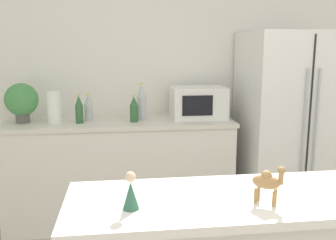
# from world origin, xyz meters

# --- Properties ---
(wall_back) EXTENTS (8.00, 0.06, 2.55)m
(wall_back) POSITION_xyz_m (0.00, 2.73, 1.27)
(wall_back) COLOR white
(wall_back) RESTS_ON ground_plane
(back_counter) EXTENTS (1.99, 0.63, 0.93)m
(back_counter) POSITION_xyz_m (-0.54, 2.40, 0.47)
(back_counter) COLOR silver
(back_counter) RESTS_ON ground_plane
(refrigerator) EXTENTS (0.83, 0.77, 1.69)m
(refrigerator) POSITION_xyz_m (0.99, 2.31, 0.85)
(refrigerator) COLOR white
(refrigerator) RESTS_ON ground_plane
(potted_plant) EXTENTS (0.28, 0.28, 0.34)m
(potted_plant) POSITION_xyz_m (-1.35, 2.39, 1.12)
(potted_plant) COLOR #595451
(potted_plant) RESTS_ON back_counter
(paper_towel_roll) EXTENTS (0.12, 0.12, 0.26)m
(paper_towel_roll) POSITION_xyz_m (-1.08, 2.35, 1.06)
(paper_towel_roll) COLOR white
(paper_towel_roll) RESTS_ON back_counter
(microwave) EXTENTS (0.48, 0.37, 0.28)m
(microwave) POSITION_xyz_m (0.17, 2.42, 1.07)
(microwave) COLOR white
(microwave) RESTS_ON back_counter
(back_bottle_0) EXTENTS (0.07, 0.07, 0.24)m
(back_bottle_0) POSITION_xyz_m (-0.87, 2.31, 1.04)
(back_bottle_0) COLOR #2D6033
(back_bottle_0) RESTS_ON back_counter
(back_bottle_1) EXTENTS (0.08, 0.08, 0.32)m
(back_bottle_1) POSITION_xyz_m (-0.34, 2.41, 1.08)
(back_bottle_1) COLOR #B2B7BC
(back_bottle_1) RESTS_ON back_counter
(back_bottle_2) EXTENTS (0.07, 0.07, 0.23)m
(back_bottle_2) POSITION_xyz_m (-0.81, 2.41, 1.04)
(back_bottle_2) COLOR #B2B7BC
(back_bottle_2) RESTS_ON back_counter
(back_bottle_3) EXTENTS (0.07, 0.07, 0.23)m
(back_bottle_3) POSITION_xyz_m (-0.42, 2.31, 1.04)
(back_bottle_3) COLOR #2D6033
(back_bottle_3) RESTS_ON back_counter
(camel_figurine) EXTENTS (0.12, 0.11, 0.16)m
(camel_figurine) POSITION_xyz_m (0.02, 0.44, 1.05)
(camel_figurine) COLOR #A87F4C
(camel_figurine) RESTS_ON bar_counter
(wise_man_figurine_blue) EXTENTS (0.06, 0.06, 0.15)m
(wise_man_figurine_blue) POSITION_xyz_m (-0.50, 0.46, 1.03)
(wise_man_figurine_blue) COLOR #33664C
(wise_man_figurine_blue) RESTS_ON bar_counter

